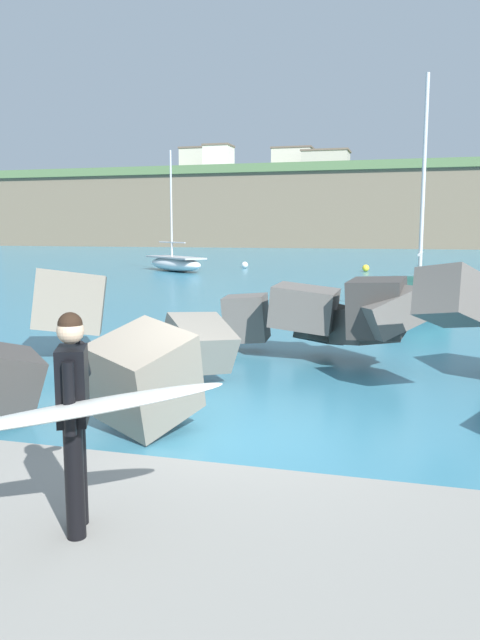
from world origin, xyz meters
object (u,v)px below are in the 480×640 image
object	(u,v)px
station_building_annex	(326,163)
station_building_west	(197,163)
boat_mid_left	(175,263)
station_building_central	(293,164)
boat_near_centre	(419,295)
mooring_buoy_middle	(245,265)
station_building_east	(219,159)
mooring_buoy_inner	(366,268)
surfer_with_board	(76,409)

from	to	relation	value
station_building_annex	station_building_west	bearing A→B (deg)	-176.14
boat_mid_left	station_building_annex	distance (m)	73.25
station_building_west	station_building_central	world-z (taller)	station_building_central
boat_near_centre	mooring_buoy_middle	size ratio (longest dim) A/B	16.53
station_building_central	station_building_east	xyz separation A→B (m)	(-9.23, -16.28, -0.61)
station_building_west	mooring_buoy_inner	bearing A→B (deg)	-62.76
station_building_annex	mooring_buoy_middle	bearing A→B (deg)	-86.72
mooring_buoy_middle	boat_mid_left	bearing A→B (deg)	-129.62
surfer_with_board	station_building_annex	distance (m)	106.20
surfer_with_board	station_building_east	xyz separation A→B (m)	(-28.75, 95.48, 12.72)
surfer_with_board	mooring_buoy_inner	size ratio (longest dim) A/B	4.66
boat_mid_left	station_building_annex	xyz separation A→B (m)	(-0.45, 72.03, 13.30)
boat_mid_left	station_building_central	distance (m)	80.66
surfer_with_board	station_building_east	size ratio (longest dim) A/B	0.45
boat_mid_left	surfer_with_board	bearing A→B (deg)	-69.86
surfer_with_board	station_building_west	xyz separation A→B (m)	(-35.16, 103.19, 13.05)
surfer_with_board	mooring_buoy_middle	distance (m)	37.83
station_building_west	surfer_with_board	bearing A→B (deg)	-71.18
surfer_with_board	station_building_east	bearing A→B (deg)	106.76
mooring_buoy_middle	station_building_central	world-z (taller)	station_building_central
mooring_buoy_inner	station_building_east	distance (m)	67.69
station_building_east	station_building_annex	xyz separation A→B (m)	(16.31, 9.24, -0.16)
mooring_buoy_middle	station_building_annex	world-z (taller)	station_building_annex
boat_near_centre	mooring_buoy_inner	bearing A→B (deg)	99.04
surfer_with_board	boat_mid_left	distance (m)	34.83
mooring_buoy_inner	station_building_central	distance (m)	79.85
mooring_buoy_middle	station_building_east	bearing A→B (deg)	109.01
station_building_west	station_building_central	size ratio (longest dim) A/B	0.74
station_building_east	station_building_west	bearing A→B (deg)	129.72
boat_near_centre	mooring_buoy_middle	xyz separation A→B (m)	(-11.25, 20.41, -0.35)
surfer_with_board	boat_near_centre	world-z (taller)	boat_near_centre
boat_mid_left	station_building_west	size ratio (longest dim) A/B	1.35
boat_mid_left	station_building_east	size ratio (longest dim) A/B	1.66
boat_near_centre	station_building_east	size ratio (longest dim) A/B	1.61
boat_near_centre	boat_mid_left	distance (m)	21.91
station_building_central	mooring_buoy_inner	bearing A→B (deg)	-75.88
boat_near_centre	boat_mid_left	world-z (taller)	boat_mid_left
station_building_west	station_building_east	size ratio (longest dim) A/B	1.22
boat_near_centre	mooring_buoy_inner	distance (m)	19.41
boat_near_centre	station_building_annex	distance (m)	90.56
boat_mid_left	mooring_buoy_middle	xyz separation A→B (m)	(3.43, 4.15, -0.31)
surfer_with_board	station_building_annex	size ratio (longest dim) A/B	0.25
surfer_with_board	boat_mid_left	world-z (taller)	boat_mid_left
boat_mid_left	station_building_central	bearing A→B (deg)	95.44
mooring_buoy_inner	station_building_annex	bearing A→B (deg)	99.92
boat_mid_left	station_building_east	distance (m)	66.36
surfer_with_board	station_building_west	world-z (taller)	station_building_west
station_building_east	boat_mid_left	bearing A→B (deg)	-75.05
surfer_with_board	station_building_annex	world-z (taller)	station_building_annex
station_building_east	station_building_annex	bearing A→B (deg)	29.54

